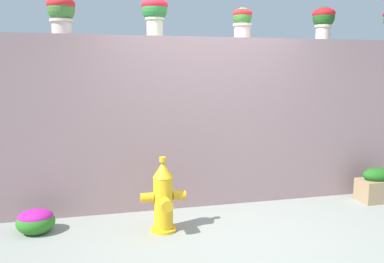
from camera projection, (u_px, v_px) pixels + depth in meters
ground_plane at (233, 238)px, 4.01m from camera, size 24.00×24.00×0.00m
stone_wall at (203, 122)px, 4.97m from camera, size 6.16×0.32×2.06m
potted_plant_1 at (61, 11)px, 4.37m from camera, size 0.31×0.31×0.42m
potted_plant_2 at (155, 11)px, 4.65m from camera, size 0.31×0.31×0.46m
potted_plant_3 at (242, 20)px, 4.94m from camera, size 0.24×0.24×0.38m
potted_plant_4 at (324, 19)px, 5.18m from camera, size 0.29×0.29×0.43m
fire_hydrant at (163, 198)px, 4.15m from camera, size 0.47×0.39×0.79m
flower_bush_left at (36, 220)px, 4.14m from camera, size 0.39×0.35×0.26m
planter_box at (377, 185)px, 5.13m from camera, size 0.46×0.30×0.44m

